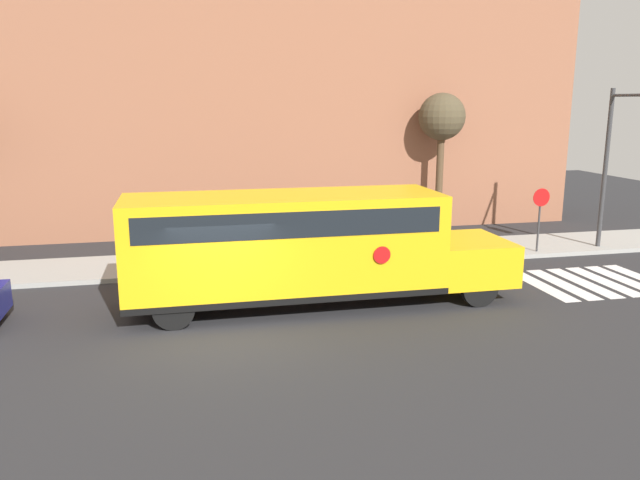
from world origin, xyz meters
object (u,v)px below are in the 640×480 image
Objects in this scene: school_bus at (301,243)px; stop_sign at (540,212)px; tree_far_sidewalk at (442,120)px; traffic_light at (626,148)px.

school_bus reaches higher than stop_sign.
tree_far_sidewalk reaches higher than stop_sign.
stop_sign is at bearing 21.28° from school_bus.
traffic_light is at bearing -49.97° from tree_far_sidewalk.
tree_far_sidewalk is at bearing 111.10° from stop_sign.
traffic_light reaches higher than tree_far_sidewalk.
tree_far_sidewalk is (-4.43, 5.28, 0.80)m from traffic_light.
traffic_light reaches higher than stop_sign.
school_bus is at bearing -166.07° from traffic_light.
traffic_light is (11.80, 2.93, 2.08)m from school_bus.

